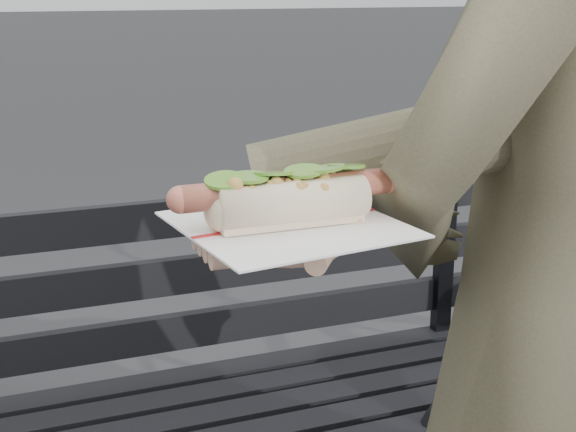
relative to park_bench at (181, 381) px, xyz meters
The scene contains 3 objects.
park_bench is the anchor object (origin of this frame).
person 0.86m from the park_bench, 66.12° to the right, with size 0.63×0.41×1.73m, color #46402F.
held_hotdog 0.97m from the park_bench, 80.74° to the right, with size 0.62×0.30×0.20m.
Camera 1 is at (-0.22, -0.58, 1.31)m, focal length 50.00 mm.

